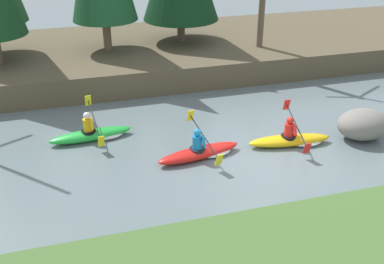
{
  "coord_description": "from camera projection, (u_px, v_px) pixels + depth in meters",
  "views": [
    {
      "loc": [
        -5.22,
        -10.57,
        7.08
      ],
      "look_at": [
        -1.76,
        1.56,
        0.55
      ],
      "focal_mm": 42.0,
      "sensor_mm": 36.0,
      "label": 1
    }
  ],
  "objects": [
    {
      "name": "kayaker_trailing",
      "position": [
        94.0,
        134.0,
        14.86
      ],
      "size": [
        2.79,
        2.07,
        1.2
      ],
      "rotation": [
        0.0,
        0.0,
        0.1
      ],
      "color": "green",
      "rests_on": "ground"
    },
    {
      "name": "kayaker_middle",
      "position": [
        202.0,
        151.0,
        13.82
      ],
      "size": [
        2.79,
        2.06,
        1.2
      ],
      "rotation": [
        0.0,
        0.0,
        0.18
      ],
      "color": "red",
      "rests_on": "ground"
    },
    {
      "name": "riverbank_far",
      "position": [
        179.0,
        51.0,
        21.86
      ],
      "size": [
        44.0,
        8.11,
        1.07
      ],
      "color": "brown",
      "rests_on": "ground"
    },
    {
      "name": "ground_plane",
      "position": [
        262.0,
        164.0,
        13.55
      ],
      "size": [
        90.0,
        90.0,
        0.0
      ],
      "primitive_type": "plane",
      "color": "slate"
    },
    {
      "name": "kayaker_lead",
      "position": [
        293.0,
        139.0,
        14.52
      ],
      "size": [
        2.79,
        2.07,
        1.2
      ],
      "rotation": [
        0.0,
        0.0,
        -0.1
      ],
      "color": "yellow",
      "rests_on": "ground"
    },
    {
      "name": "boulder_midstream",
      "position": [
        363.0,
        124.0,
        14.8
      ],
      "size": [
        1.77,
        1.39,
        1.0
      ],
      "color": "gray",
      "rests_on": "ground"
    }
  ]
}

